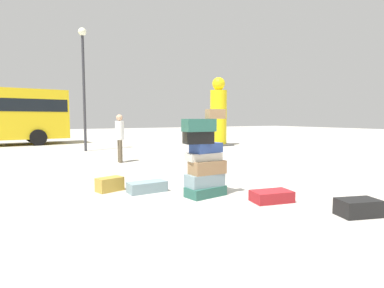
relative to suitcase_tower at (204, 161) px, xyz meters
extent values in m
plane|color=#ADA89E|center=(0.35, -0.22, -0.70)|extent=(80.00, 80.00, 0.00)
cube|color=#26594C|center=(0.01, -0.03, -0.60)|extent=(0.83, 0.52, 0.20)
cube|color=gray|center=(0.01, 0.00, -0.38)|extent=(0.76, 0.43, 0.24)
cube|color=olive|center=(0.06, -0.01, -0.13)|extent=(0.71, 0.39, 0.26)
cube|color=beige|center=(0.03, 0.09, 0.07)|extent=(0.70, 0.39, 0.15)
cube|color=#334F99|center=(0.11, 0.11, 0.24)|extent=(0.68, 0.44, 0.19)
cube|color=black|center=(-0.11, 0.05, 0.46)|extent=(0.60, 0.37, 0.24)
cube|color=#26594C|center=(-0.19, -0.11, 0.70)|extent=(0.60, 0.33, 0.24)
cube|color=olive|center=(0.13, -0.19, 0.91)|extent=(0.36, 0.20, 0.18)
cube|color=#B28C33|center=(0.76, 1.50, -0.61)|extent=(0.61, 0.45, 0.19)
cube|color=maroon|center=(0.87, -0.96, -0.60)|extent=(0.80, 0.56, 0.20)
cube|color=#B28C33|center=(-1.53, 1.32, -0.56)|extent=(0.60, 0.44, 0.29)
cube|color=gray|center=(-0.87, 0.86, -0.59)|extent=(0.81, 0.41, 0.22)
cube|color=black|center=(1.48, -2.24, -0.57)|extent=(0.71, 0.54, 0.27)
cylinder|color=brown|center=(-0.16, 5.47, -0.31)|extent=(0.12, 0.12, 0.79)
cylinder|color=brown|center=(-0.17, 5.25, -0.31)|extent=(0.12, 0.12, 0.79)
cylinder|color=white|center=(-0.16, 5.36, 0.41)|extent=(0.30, 0.30, 0.65)
sphere|color=tan|center=(-0.16, 5.36, 0.85)|extent=(0.22, 0.22, 0.22)
cylinder|color=yellow|center=(6.51, 9.22, 0.83)|extent=(0.92, 0.92, 3.06)
sphere|color=yellow|center=(6.51, 9.22, 2.72)|extent=(0.71, 0.71, 0.71)
cube|color=#4C4C4C|center=(6.51, 9.22, -0.65)|extent=(1.29, 1.29, 0.10)
cylinder|color=black|center=(-2.55, 16.52, -0.25)|extent=(0.92, 0.33, 0.90)
cylinder|color=black|center=(-2.33, 14.03, -0.25)|extent=(0.92, 0.33, 0.90)
cylinder|color=#333338|center=(-0.54, 9.76, 1.95)|extent=(0.12, 0.12, 5.30)
sphere|color=#F2F2CC|center=(-0.54, 9.76, 4.72)|extent=(0.36, 0.36, 0.36)
camera|label=1|loc=(-3.11, -5.12, 0.84)|focal=28.77mm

